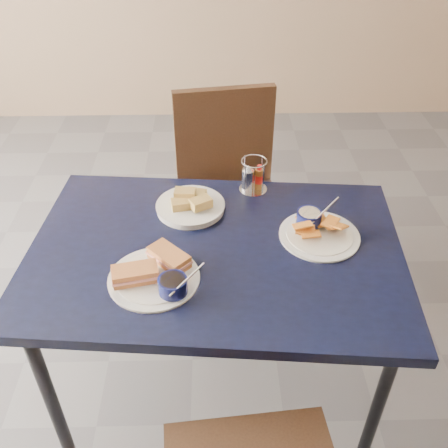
{
  "coord_description": "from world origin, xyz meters",
  "views": [
    {
      "loc": [
        0.11,
        -1.39,
        1.85
      ],
      "look_at": [
        0.14,
        -0.07,
        0.82
      ],
      "focal_mm": 40.0,
      "sensor_mm": 36.0,
      "label": 1
    }
  ],
  "objects_px": {
    "dining_table": "(216,261)",
    "plantain_plate": "(316,228)",
    "chair_far": "(231,182)",
    "bread_basket": "(191,205)",
    "condiment_caddy": "(252,178)",
    "sandwich_plate": "(157,274)"
  },
  "relations": [
    {
      "from": "chair_far",
      "to": "condiment_caddy",
      "type": "xyz_separation_m",
      "value": [
        0.07,
        -0.35,
        0.24
      ]
    },
    {
      "from": "sandwich_plate",
      "to": "dining_table",
      "type": "bearing_deg",
      "value": 38.57
    },
    {
      "from": "dining_table",
      "to": "chair_far",
      "type": "bearing_deg",
      "value": 83.46
    },
    {
      "from": "sandwich_plate",
      "to": "plantain_plate",
      "type": "height_order",
      "value": "same"
    },
    {
      "from": "plantain_plate",
      "to": "bread_basket",
      "type": "xyz_separation_m",
      "value": [
        -0.44,
        0.15,
        0.0
      ]
    },
    {
      "from": "dining_table",
      "to": "plantain_plate",
      "type": "relative_size",
      "value": 4.75
    },
    {
      "from": "chair_far",
      "to": "sandwich_plate",
      "type": "height_order",
      "value": "chair_far"
    },
    {
      "from": "bread_basket",
      "to": "dining_table",
      "type": "bearing_deg",
      "value": -67.9
    },
    {
      "from": "bread_basket",
      "to": "condiment_caddy",
      "type": "distance_m",
      "value": 0.27
    },
    {
      "from": "chair_far",
      "to": "bread_basket",
      "type": "distance_m",
      "value": 0.54
    },
    {
      "from": "dining_table",
      "to": "plantain_plate",
      "type": "xyz_separation_m",
      "value": [
        0.35,
        0.07,
        0.08
      ]
    },
    {
      "from": "sandwich_plate",
      "to": "plantain_plate",
      "type": "xyz_separation_m",
      "value": [
        0.54,
        0.22,
        -0.01
      ]
    },
    {
      "from": "chair_far",
      "to": "plantain_plate",
      "type": "xyz_separation_m",
      "value": [
        0.27,
        -0.62,
        0.21
      ]
    },
    {
      "from": "condiment_caddy",
      "to": "bread_basket",
      "type": "bearing_deg",
      "value": -151.94
    },
    {
      "from": "dining_table",
      "to": "sandwich_plate",
      "type": "height_order",
      "value": "sandwich_plate"
    },
    {
      "from": "sandwich_plate",
      "to": "bread_basket",
      "type": "bearing_deg",
      "value": 75.56
    },
    {
      "from": "chair_far",
      "to": "condiment_caddy",
      "type": "height_order",
      "value": "chair_far"
    },
    {
      "from": "condiment_caddy",
      "to": "dining_table",
      "type": "bearing_deg",
      "value": -112.92
    },
    {
      "from": "plantain_plate",
      "to": "condiment_caddy",
      "type": "relative_size",
      "value": 2.06
    },
    {
      "from": "sandwich_plate",
      "to": "bread_basket",
      "type": "xyz_separation_m",
      "value": [
        0.1,
        0.37,
        -0.0
      ]
    },
    {
      "from": "chair_far",
      "to": "bread_basket",
      "type": "height_order",
      "value": "chair_far"
    },
    {
      "from": "dining_table",
      "to": "chair_far",
      "type": "xyz_separation_m",
      "value": [
        0.08,
        0.7,
        -0.12
      ]
    }
  ]
}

